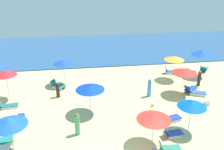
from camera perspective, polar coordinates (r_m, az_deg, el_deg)
The scene contains 28 objects.
ocean at distance 34.10m, azimuth -3.16°, elevation 6.33°, with size 60.00×14.52×0.12m, color #2C558B.
umbrella_0 at distance 21.44m, azimuth 16.66°, elevation 0.92°, with size 2.18×2.18×2.39m.
lounge_chair_0_0 at distance 22.77m, azimuth 17.93°, elevation -3.15°, with size 1.56×1.31×0.80m.
lounge_chair_0_1 at distance 22.44m, azimuth 19.26°, elevation -3.85°, with size 1.65×1.18×0.61m.
umbrella_1 at distance 22.80m, azimuth -11.36°, elevation 3.04°, with size 1.90×1.90×2.45m.
lounge_chair_1_0 at distance 22.90m, azimuth -12.67°, elevation -2.39°, with size 1.49×1.31×0.73m.
umbrella_2 at distance 14.87m, azimuth 9.82°, elevation -9.68°, with size 2.09×2.09×2.16m.
lounge_chair_2_0 at distance 15.49m, azimuth 13.27°, elevation -16.47°, with size 1.37×0.74×0.65m.
umbrella_3 at distance 21.39m, azimuth -23.82°, elevation 0.45°, with size 1.82×1.82×2.61m.
lounge_chair_3_0 at distance 20.93m, azimuth -23.27°, elevation -6.60°, with size 1.52×0.75×0.62m.
umbrella_4 at distance 17.83m, azimuth -5.20°, elevation -2.91°, with size 2.15×2.15×2.33m.
umbrella_5 at distance 25.90m, azimuth 20.54°, elevation 5.03°, with size 2.23×2.23×2.78m.
lounge_chair_5_0 at distance 27.97m, azimuth 20.83°, elevation 1.33°, with size 1.39×1.40×0.69m.
lounge_chair_5_1 at distance 26.91m, azimuth 17.96°, elevation 0.97°, with size 1.59×1.37×0.76m.
umbrella_6 at distance 24.20m, azimuth 14.44°, elevation 3.88°, with size 1.92×1.92×2.43m.
lounge_chair_6_0 at distance 26.24m, azimuth 13.65°, elevation 0.87°, with size 1.47×0.88×0.74m.
umbrella_7 at distance 16.53m, azimuth 18.29°, elevation -6.47°, with size 1.89×1.89×2.31m.
lounge_chair_7_0 at distance 16.73m, azimuth 14.09°, elevation -13.09°, with size 1.28×0.74×0.70m.
lounge_chair_7_1 at distance 18.22m, azimuth 13.66°, elevation -9.78°, with size 1.55×0.92×0.66m.
umbrella_8 at distance 14.88m, azimuth -23.13°, elevation -10.07°, with size 2.07×2.07×2.50m.
lounge_chair_8_0 at distance 17.05m, azimuth -24.65°, elevation -13.91°, with size 1.48×1.00×0.70m.
beachgoer_0 at distance 24.07m, azimuth 19.81°, elevation -0.78°, with size 0.36×0.36×1.52m.
beachgoer_3 at distance 20.97m, azimuth 8.75°, elevation -3.12°, with size 0.45×0.45×1.62m.
beachgoer_4 at distance 16.29m, azimuth -8.17°, elevation -11.51°, with size 0.39×0.39×1.62m.
beachgoer_5 at distance 21.13m, azimuth -12.65°, elevation -3.35°, with size 0.33×0.33×1.51m.
cooler_box_0 at distance 19.18m, azimuth -20.58°, elevation -9.15°, with size 0.47×0.40×0.36m, color blue.
beach_ball_1 at distance 19.80m, azimuth 9.51°, elevation -6.93°, with size 0.26×0.26×0.26m, color yellow.
cooler_box_2 at distance 21.21m, azimuth 21.46°, elevation -5.95°, with size 0.48×0.38×0.42m, color silver.
Camera 1 is at (-2.69, -9.77, 9.99)m, focal length 38.89 mm.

